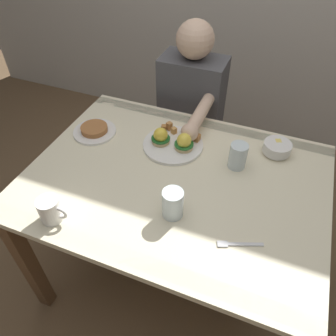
% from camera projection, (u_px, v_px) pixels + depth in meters
% --- Properties ---
extents(ground_plane, '(6.00, 6.00, 0.00)m').
position_uv_depth(ground_plane, '(173.00, 270.00, 1.84)').
color(ground_plane, brown).
extents(dining_table, '(1.20, 0.90, 0.74)m').
position_uv_depth(dining_table, '(175.00, 195.00, 1.40)').
color(dining_table, beige).
rests_on(dining_table, ground_plane).
extents(eggs_benedict_plate, '(0.27, 0.27, 0.09)m').
position_uv_depth(eggs_benedict_plate, '(173.00, 142.00, 1.45)').
color(eggs_benedict_plate, white).
rests_on(eggs_benedict_plate, dining_table).
extents(fruit_bowl, '(0.12, 0.12, 0.06)m').
position_uv_depth(fruit_bowl, '(277.00, 148.00, 1.41)').
color(fruit_bowl, white).
rests_on(fruit_bowl, dining_table).
extents(coffee_mug, '(0.11, 0.08, 0.09)m').
position_uv_depth(coffee_mug, '(50.00, 209.00, 1.14)').
color(coffee_mug, white).
rests_on(coffee_mug, dining_table).
extents(fork, '(0.15, 0.07, 0.00)m').
position_uv_depth(fork, '(237.00, 244.00, 1.09)').
color(fork, silver).
rests_on(fork, dining_table).
extents(water_glass_near, '(0.07, 0.07, 0.11)m').
position_uv_depth(water_glass_near, '(238.00, 157.00, 1.34)').
color(water_glass_near, silver).
rests_on(water_glass_near, dining_table).
extents(water_glass_far, '(0.08, 0.08, 0.11)m').
position_uv_depth(water_glass_far, '(173.00, 205.00, 1.16)').
color(water_glass_far, silver).
rests_on(water_glass_far, dining_table).
extents(side_plate, '(0.20, 0.20, 0.04)m').
position_uv_depth(side_plate, '(95.00, 130.00, 1.53)').
color(side_plate, white).
rests_on(side_plate, dining_table).
extents(diner_person, '(0.34, 0.54, 1.14)m').
position_uv_depth(diner_person, '(190.00, 112.00, 1.83)').
color(diner_person, '#33333D').
rests_on(diner_person, ground_plane).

